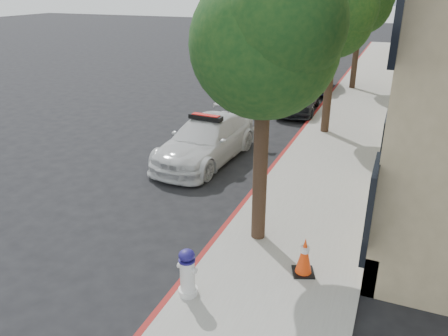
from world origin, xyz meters
TOP-DOWN VIEW (x-y plane):
  - ground at (0.00, 0.00)m, footprint 120.00×120.00m
  - sidewalk at (3.60, 10.00)m, footprint 3.20×50.00m
  - curb_strip at (2.06, 10.00)m, footprint 0.12×50.00m
  - tree_near at (2.93, -2.01)m, footprint 2.92×2.82m
  - tree_mid at (2.93, 5.99)m, footprint 2.77×2.64m
  - tree_far at (2.93, 13.99)m, footprint 3.10×3.00m
  - police_car at (-0.17, 2.02)m, footprint 2.24×4.81m
  - parked_car_mid at (1.20, 8.90)m, footprint 2.02×4.18m
  - parked_car_far at (1.20, 13.25)m, footprint 1.85×4.06m
  - fire_hydrant at (2.35, -4.32)m, footprint 0.39×0.35m
  - traffic_cone at (4.12, -2.93)m, footprint 0.52×0.52m

SIDE VIEW (x-z plane):
  - ground at x=0.00m, z-range 0.00..0.00m
  - sidewalk at x=3.60m, z-range 0.00..0.15m
  - curb_strip at x=2.06m, z-range 0.00..0.15m
  - traffic_cone at x=4.12m, z-range 0.15..0.92m
  - fire_hydrant at x=2.35m, z-range 0.14..1.05m
  - parked_car_far at x=1.20m, z-range 0.00..1.29m
  - police_car at x=-0.17m, z-range -0.07..1.44m
  - parked_car_mid at x=1.20m, z-range 0.00..1.38m
  - tree_mid at x=2.93m, z-range 1.45..6.88m
  - tree_near at x=2.93m, z-range 1.46..7.08m
  - tree_far at x=2.93m, z-range 1.48..7.29m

